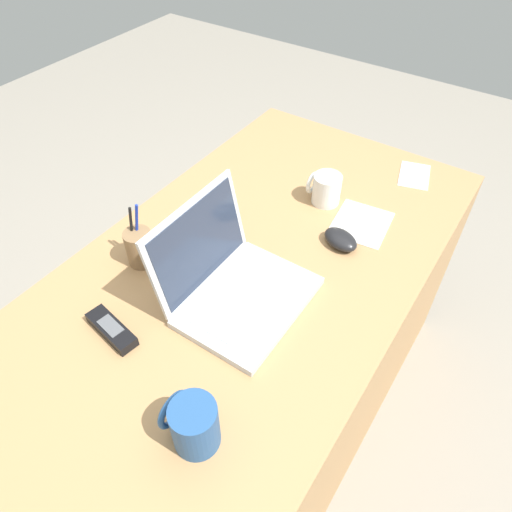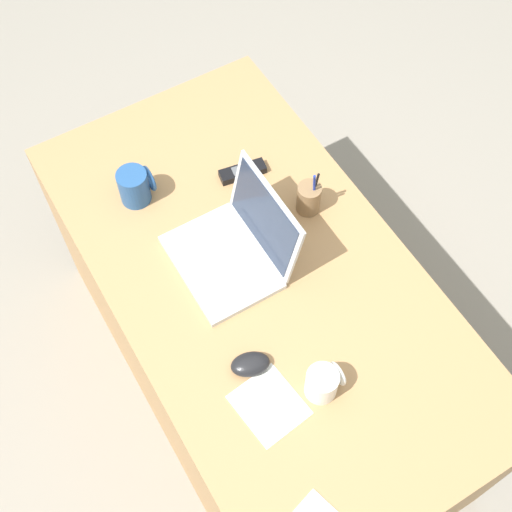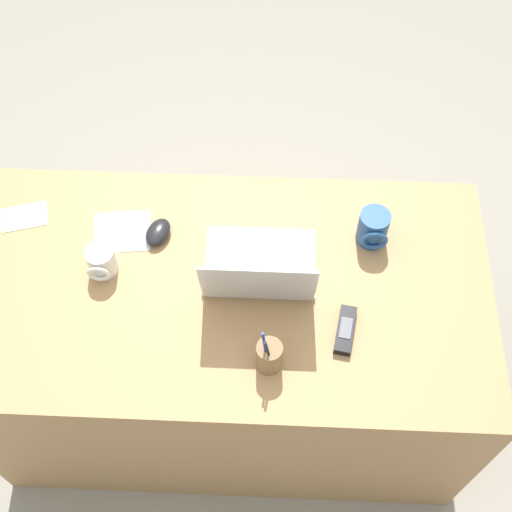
# 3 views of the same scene
# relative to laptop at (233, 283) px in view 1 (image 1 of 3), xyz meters

# --- Properties ---
(ground_plane) EXTENTS (6.00, 6.00, 0.00)m
(ground_plane) POSITION_rel_laptop_xyz_m (0.09, 0.03, -0.79)
(ground_plane) COLOR gray
(desk) EXTENTS (1.47, 0.78, 0.74)m
(desk) POSITION_rel_laptop_xyz_m (0.09, 0.03, -0.42)
(desk) COLOR tan
(desk) RESTS_ON ground
(laptop) EXTENTS (0.31, 0.28, 0.23)m
(laptop) POSITION_rel_laptop_xyz_m (0.00, 0.00, 0.00)
(laptop) COLOR silver
(laptop) RESTS_ON desk
(computer_mouse) EXTENTS (0.09, 0.11, 0.04)m
(computer_mouse) POSITION_rel_laptop_xyz_m (0.30, -0.13, -0.03)
(computer_mouse) COLOR black
(computer_mouse) RESTS_ON desk
(coffee_mug_white) EXTENTS (0.09, 0.10, 0.11)m
(coffee_mug_white) POSITION_rel_laptop_xyz_m (-0.32, -0.14, 0.01)
(coffee_mug_white) COLOR #26518C
(coffee_mug_white) RESTS_ON desk
(coffee_mug_tall) EXTENTS (0.08, 0.09, 0.09)m
(coffee_mug_tall) POSITION_rel_laptop_xyz_m (0.44, -0.01, -0.00)
(coffee_mug_tall) COLOR white
(coffee_mug_tall) RESTS_ON desk
(cordless_phone) EXTENTS (0.07, 0.14, 0.03)m
(cordless_phone) POSITION_rel_laptop_xyz_m (-0.23, 0.16, -0.03)
(cordless_phone) COLOR black
(cordless_phone) RESTS_ON desk
(pen_holder) EXTENTS (0.07, 0.07, 0.17)m
(pen_holder) POSITION_rel_laptop_xyz_m (-0.04, 0.26, 0.00)
(pen_holder) COLOR olive
(pen_holder) RESTS_ON desk
(paper_note_near_laptop) EXTENTS (0.16, 0.12, 0.00)m
(paper_note_near_laptop) POSITION_rel_laptop_xyz_m (0.70, -0.18, -0.04)
(paper_note_near_laptop) COLOR white
(paper_note_near_laptop) RESTS_ON desk
(paper_note_left) EXTENTS (0.18, 0.16, 0.00)m
(paper_note_left) POSITION_rel_laptop_xyz_m (0.41, -0.14, -0.04)
(paper_note_left) COLOR white
(paper_note_left) RESTS_ON desk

